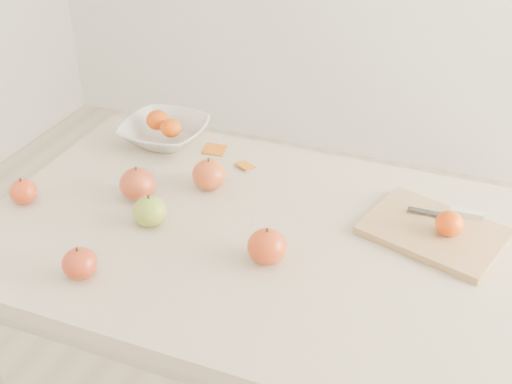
% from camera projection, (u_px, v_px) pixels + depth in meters
% --- Properties ---
extents(table, '(1.20, 0.80, 0.75)m').
position_uv_depth(table, '(248.00, 263.00, 1.50)').
color(table, beige).
rests_on(table, ground).
extents(cutting_board, '(0.34, 0.29, 0.02)m').
position_uv_depth(cutting_board, '(434.00, 232.00, 1.42)').
color(cutting_board, tan).
rests_on(cutting_board, table).
extents(board_tangerine, '(0.06, 0.06, 0.05)m').
position_uv_depth(board_tangerine, '(450.00, 224.00, 1.39)').
color(board_tangerine, '#DC4F07').
rests_on(board_tangerine, cutting_board).
extents(fruit_bowl, '(0.23, 0.23, 0.06)m').
position_uv_depth(fruit_bowl, '(165.00, 132.00, 1.78)').
color(fruit_bowl, silver).
rests_on(fruit_bowl, table).
extents(bowl_tangerine_near, '(0.06, 0.06, 0.06)m').
position_uv_depth(bowl_tangerine_near, '(157.00, 120.00, 1.78)').
color(bowl_tangerine_near, '#D44807').
rests_on(bowl_tangerine_near, fruit_bowl).
extents(bowl_tangerine_far, '(0.06, 0.06, 0.05)m').
position_uv_depth(bowl_tangerine_far, '(171.00, 128.00, 1.75)').
color(bowl_tangerine_far, '#D44607').
rests_on(bowl_tangerine_far, fruit_bowl).
extents(orange_peel_a, '(0.06, 0.05, 0.01)m').
position_uv_depth(orange_peel_a, '(214.00, 151.00, 1.75)').
color(orange_peel_a, '#D1640E').
rests_on(orange_peel_a, table).
extents(orange_peel_b, '(0.06, 0.05, 0.01)m').
position_uv_depth(orange_peel_b, '(245.00, 166.00, 1.68)').
color(orange_peel_b, '#C8670E').
rests_on(orange_peel_b, table).
extents(paring_knife, '(0.17, 0.05, 0.01)m').
position_uv_depth(paring_knife, '(460.00, 213.00, 1.46)').
color(paring_knife, silver).
rests_on(paring_knife, cutting_board).
extents(apple_green, '(0.08, 0.08, 0.07)m').
position_uv_depth(apple_green, '(150.00, 211.00, 1.44)').
color(apple_green, olive).
rests_on(apple_green, table).
extents(apple_red_e, '(0.08, 0.08, 0.07)m').
position_uv_depth(apple_red_e, '(267.00, 246.00, 1.33)').
color(apple_red_e, '#A42B18').
rests_on(apple_red_e, table).
extents(apple_red_c, '(0.07, 0.07, 0.06)m').
position_uv_depth(apple_red_c, '(80.00, 263.00, 1.29)').
color(apple_red_c, '#99090D').
rests_on(apple_red_c, table).
extents(apple_red_d, '(0.07, 0.07, 0.06)m').
position_uv_depth(apple_red_d, '(23.00, 192.00, 1.52)').
color(apple_red_d, '#A11012').
rests_on(apple_red_d, table).
extents(apple_red_a, '(0.08, 0.08, 0.08)m').
position_uv_depth(apple_red_a, '(209.00, 174.00, 1.57)').
color(apple_red_a, maroon).
rests_on(apple_red_a, table).
extents(apple_red_b, '(0.09, 0.09, 0.08)m').
position_uv_depth(apple_red_b, '(138.00, 184.00, 1.53)').
color(apple_red_b, maroon).
rests_on(apple_red_b, table).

